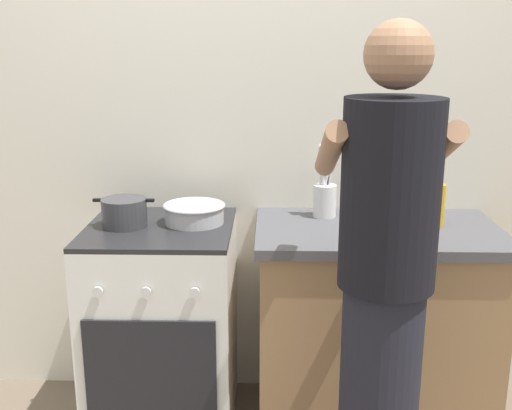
# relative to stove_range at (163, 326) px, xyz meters

# --- Properties ---
(back_wall) EXTENTS (3.20, 0.10, 2.50)m
(back_wall) POSITION_rel_stove_range_xyz_m (0.55, 0.35, 0.80)
(back_wall) COLOR silver
(back_wall) RESTS_ON ground
(countertop) EXTENTS (1.00, 0.60, 0.90)m
(countertop) POSITION_rel_stove_range_xyz_m (0.90, 0.00, 0.00)
(countertop) COLOR #99724C
(countertop) RESTS_ON ground
(stove_range) EXTENTS (0.60, 0.62, 0.90)m
(stove_range) POSITION_rel_stove_range_xyz_m (0.00, 0.00, 0.00)
(stove_range) COLOR white
(stove_range) RESTS_ON ground
(pot) EXTENTS (0.25, 0.18, 0.12)m
(pot) POSITION_rel_stove_range_xyz_m (-0.14, -0.00, 0.51)
(pot) COLOR #38383D
(pot) RESTS_ON stove_range
(mixing_bowl) EXTENTS (0.26, 0.26, 0.08)m
(mixing_bowl) POSITION_rel_stove_range_xyz_m (0.14, 0.05, 0.50)
(mixing_bowl) COLOR #B7B7BC
(mixing_bowl) RESTS_ON stove_range
(utensil_crock) EXTENTS (0.10, 0.10, 0.33)m
(utensil_crock) POSITION_rel_stove_range_xyz_m (0.69, 0.16, 0.55)
(utensil_crock) COLOR silver
(utensil_crock) RESTS_ON countertop
(spice_bottle) EXTENTS (0.04, 0.04, 0.10)m
(spice_bottle) POSITION_rel_stove_range_xyz_m (0.87, -0.06, 0.50)
(spice_bottle) COLOR silver
(spice_bottle) RESTS_ON countertop
(oil_bottle) EXTENTS (0.06, 0.06, 0.23)m
(oil_bottle) POSITION_rel_stove_range_xyz_m (1.14, 0.04, 0.54)
(oil_bottle) COLOR gold
(oil_bottle) RESTS_ON countertop
(person) EXTENTS (0.41, 0.50, 1.70)m
(person) POSITION_rel_stove_range_xyz_m (0.82, -0.61, 0.41)
(person) COLOR black
(person) RESTS_ON ground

